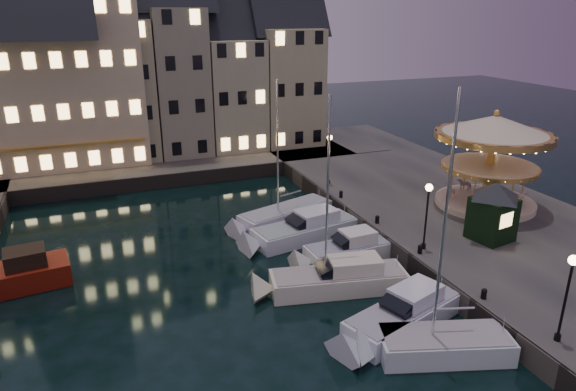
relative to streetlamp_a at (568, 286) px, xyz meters
name	(u,v)px	position (x,y,z in m)	size (l,w,h in m)	color
ground	(323,297)	(-7.20, 9.00, -4.02)	(160.00, 160.00, 0.00)	black
quay_east	(459,215)	(6.80, 15.00, -3.37)	(16.00, 56.00, 1.30)	#474442
quay_north	(129,167)	(-15.20, 37.00, -3.37)	(44.00, 12.00, 1.30)	#474442
quaywall_e	(365,230)	(-1.20, 15.00, -3.37)	(0.15, 44.00, 1.30)	#47423A
quaywall_n	(158,182)	(-13.20, 31.00, -3.37)	(48.00, 0.15, 1.30)	#47423A
streetlamp_a	(568,286)	(0.00, 0.00, 0.00)	(0.44, 0.44, 4.17)	black
streetlamp_b	(427,207)	(0.00, 10.00, 0.00)	(0.44, 0.44, 4.17)	black
streetlamp_c	(329,152)	(0.00, 23.50, 0.00)	(0.44, 0.44, 4.17)	black
streetlamp_d	(494,159)	(11.30, 17.00, 0.00)	(0.44, 0.44, 4.17)	black
bollard_a	(484,293)	(-0.60, 4.00, -2.41)	(0.30, 0.30, 0.57)	black
bollard_b	(420,249)	(-0.60, 9.50, -2.41)	(0.30, 0.30, 0.57)	black
bollard_c	(377,219)	(-0.60, 14.50, -2.41)	(0.30, 0.30, 0.57)	black
bollard_d	(341,194)	(-0.60, 20.00, -2.41)	(0.30, 0.30, 0.57)	black
townhouse_nb	(50,88)	(-21.25, 39.00, 4.26)	(6.16, 8.00, 13.80)	slate
townhouse_nc	(118,80)	(-15.20, 39.00, 4.76)	(6.82, 8.00, 14.80)	#999671
townhouse_nd	(178,72)	(-9.45, 39.00, 5.26)	(5.50, 8.00, 15.80)	gray
townhouse_ne	(231,85)	(-4.00, 39.00, 3.76)	(6.16, 8.00, 12.80)	tan
townhouse_nf	(285,77)	(2.05, 39.00, 4.26)	(6.82, 8.00, 13.80)	tan
hotel_corner	(48,72)	(-21.20, 39.00, 5.76)	(17.60, 9.00, 16.80)	beige
motorboat_a	(432,346)	(-4.74, 2.51, -3.48)	(7.10, 4.19, 11.81)	silver
motorboat_b	(399,318)	(-5.00, 4.85, -3.38)	(7.89, 4.55, 2.15)	silver
motorboat_c	(331,280)	(-6.48, 9.48, -3.34)	(8.80, 3.85, 11.64)	beige
motorboat_d	(342,252)	(-4.26, 12.49, -3.38)	(6.55, 2.36, 2.15)	silver
motorboat_e	(301,231)	(-5.46, 16.49, -3.37)	(8.64, 3.87, 2.15)	silver
motorboat_f	(280,217)	(-5.78, 19.74, -3.49)	(8.55, 4.67, 11.47)	silver
red_fishing_boat	(2,279)	(-23.89, 16.29, -3.32)	(7.72, 3.48, 5.94)	maroon
carousel	(493,144)	(8.66, 14.56, 2.03)	(8.24, 8.24, 7.21)	beige
ticket_kiosk	(495,201)	(4.78, 9.66, -0.16)	(3.67, 3.67, 4.30)	black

